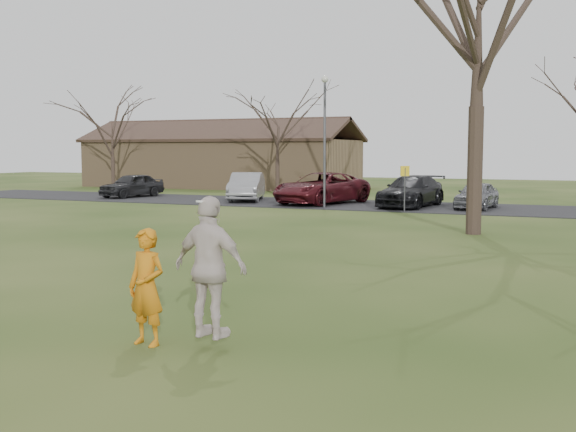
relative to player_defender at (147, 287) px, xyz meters
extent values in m
plane|color=#1E380F|center=(0.42, 0.15, -0.84)|extent=(120.00, 120.00, 0.00)
cube|color=black|center=(0.42, 25.15, -0.82)|extent=(62.00, 6.50, 0.04)
imported|color=#C16E0F|center=(0.00, 0.00, 0.00)|extent=(0.66, 0.48, 1.67)
imported|color=black|center=(-18.59, 25.34, -0.10)|extent=(2.43, 4.33, 1.39)
imported|color=gray|center=(-11.11, 25.40, -0.04)|extent=(3.07, 4.89, 1.52)
imported|color=#4A1117|center=(-6.60, 25.00, 0.00)|extent=(4.23, 6.29, 1.60)
imported|color=black|center=(-1.92, 24.94, -0.05)|extent=(2.72, 5.38, 1.50)
imported|color=slate|center=(1.18, 25.03, -0.16)|extent=(1.87, 3.86, 1.27)
imported|color=beige|center=(0.96, 0.14, 0.33)|extent=(1.20, 0.61, 1.98)
cylinder|color=white|center=(0.89, 0.15, 1.23)|extent=(0.27, 0.27, 0.05)
cube|color=#8C6D4C|center=(-19.58, 38.15, 0.91)|extent=(20.00, 8.00, 3.50)
cube|color=#33231C|center=(-19.58, 36.10, 3.41)|extent=(20.60, 4.40, 1.78)
cube|color=#33231C|center=(-19.58, 40.20, 3.41)|extent=(20.60, 4.40, 1.78)
cube|color=#38281E|center=(-19.58, 38.15, 4.11)|extent=(20.60, 0.45, 0.20)
cylinder|color=#47474C|center=(-5.58, 22.65, 2.16)|extent=(0.12, 0.12, 6.00)
sphere|color=beige|center=(-5.58, 22.65, 5.26)|extent=(0.34, 0.34, 0.34)
cylinder|color=#47474C|center=(-1.58, 22.15, 0.16)|extent=(0.06, 0.06, 2.00)
cube|color=yellow|center=(-1.58, 22.15, 1.01)|extent=(0.35, 0.35, 0.45)
camera|label=1|loc=(5.61, -8.03, 1.94)|focal=42.76mm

